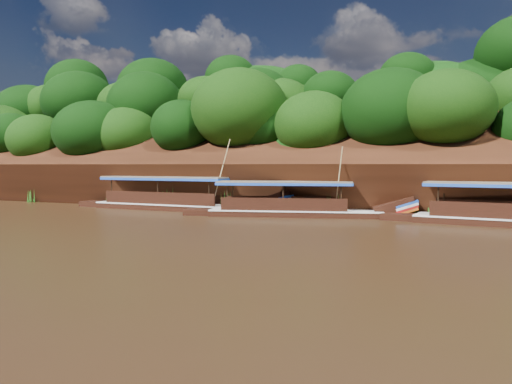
% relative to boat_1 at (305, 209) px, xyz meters
% --- Properties ---
extents(ground, '(160.00, 160.00, 0.00)m').
position_rel_boat_1_xyz_m(ground, '(-0.28, -7.72, -0.57)').
color(ground, black).
rests_on(ground, ground).
extents(riverbank, '(120.00, 30.06, 19.40)m').
position_rel_boat_1_xyz_m(riverbank, '(-0.29, 15.01, 1.32)').
color(riverbank, black).
rests_on(riverbank, ground).
extents(boat_1, '(14.53, 5.85, 5.42)m').
position_rel_boat_1_xyz_m(boat_1, '(0.00, 0.00, 0.00)').
color(boat_1, black).
rests_on(boat_1, ground).
extents(boat_2, '(17.39, 2.98, 6.17)m').
position_rel_boat_1_xyz_m(boat_2, '(-10.48, 0.49, 0.05)').
color(boat_2, black).
rests_on(boat_2, ground).
extents(reeds, '(49.03, 2.21, 1.98)m').
position_rel_boat_1_xyz_m(reeds, '(-2.53, 1.86, 0.31)').
color(reeds, '#28691A').
rests_on(reeds, ground).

